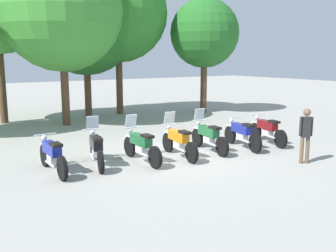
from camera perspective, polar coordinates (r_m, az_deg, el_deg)
name	(u,v)px	position (r m, az deg, el deg)	size (l,w,h in m)	color
ground_plane	(177,156)	(12.05, 1.32, -4.57)	(80.00, 80.00, 0.00)	#9E9B93
motorcycle_0	(52,155)	(10.70, -17.07, -4.16)	(0.62, 2.19, 0.99)	black
motorcycle_1	(96,148)	(11.13, -10.80, -3.26)	(0.81, 2.14, 1.37)	black
motorcycle_2	(141,145)	(11.31, -4.12, -2.88)	(0.62, 2.19, 1.37)	black
motorcycle_3	(178,141)	(11.86, 1.58, -2.25)	(0.65, 2.19, 1.37)	black
motorcycle_4	(208,136)	(12.66, 6.12, -1.49)	(0.67, 2.18, 1.37)	black
motorcycle_5	(242,133)	(13.31, 11.05, -1.11)	(0.74, 2.17, 0.99)	black
motorcycle_6	(267,130)	(14.21, 14.74, -0.54)	(0.79, 2.15, 0.99)	black
person_0	(306,132)	(11.76, 20.07, -0.82)	(0.38, 0.29, 1.63)	brown
tree_2	(61,10)	(18.10, -15.82, 16.50)	(5.46, 5.46, 7.91)	brown
tree_3	(85,25)	(20.67, -12.36, 14.71)	(5.23, 5.23, 7.39)	brown
tree_4	(118,13)	(21.20, -7.58, 16.60)	(5.31, 5.31, 8.12)	brown
tree_5	(205,33)	(21.46, 5.53, 13.72)	(3.78, 3.78, 6.31)	brown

